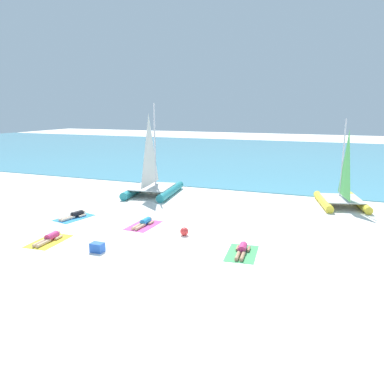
% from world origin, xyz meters
% --- Properties ---
extents(ground_plane, '(120.00, 120.00, 0.00)m').
position_xyz_m(ground_plane, '(0.00, 10.00, 0.00)').
color(ground_plane, white).
extents(ocean_water, '(120.00, 40.00, 0.05)m').
position_xyz_m(ocean_water, '(0.00, 31.76, 0.03)').
color(ocean_water, '#4C9EB7').
rests_on(ocean_water, ground).
extents(sailboat_teal, '(3.34, 4.69, 5.69)m').
position_xyz_m(sailboat_teal, '(-4.01, 8.70, 0.85)').
color(sailboat_teal, teal).
rests_on(sailboat_teal, ground).
extents(sailboat_yellow, '(3.18, 4.16, 4.84)m').
position_xyz_m(sailboat_yellow, '(7.21, 9.99, 0.72)').
color(sailboat_yellow, yellow).
rests_on(sailboat_yellow, ground).
extents(towel_leftmost, '(1.48, 2.09, 0.01)m').
position_xyz_m(towel_leftmost, '(-5.32, 2.55, 0.01)').
color(towel_leftmost, '#338CD8').
rests_on(towel_leftmost, ground).
extents(sunbather_leftmost, '(0.72, 1.56, 0.30)m').
position_xyz_m(sunbather_leftmost, '(-5.30, 2.62, 0.13)').
color(sunbather_leftmost, black).
rests_on(sunbather_leftmost, towel_leftmost).
extents(towel_center_left, '(1.22, 1.97, 0.01)m').
position_xyz_m(towel_center_left, '(-4.07, -0.66, 0.01)').
color(towel_center_left, yellow).
rests_on(towel_center_left, ground).
extents(sunbather_center_left, '(0.57, 1.57, 0.30)m').
position_xyz_m(sunbather_center_left, '(-4.07, -0.59, 0.13)').
color(sunbather_center_left, '#D83372').
rests_on(sunbather_center_left, towel_center_left).
extents(towel_center_right, '(1.15, 1.93, 0.01)m').
position_xyz_m(towel_center_right, '(-1.44, 2.69, 0.01)').
color(towel_center_right, '#D84C99').
rests_on(towel_center_right, ground).
extents(sunbather_center_right, '(0.55, 1.56, 0.30)m').
position_xyz_m(sunbather_center_right, '(-1.44, 2.76, 0.13)').
color(sunbather_center_right, '#268CCC').
rests_on(sunbather_center_right, towel_center_right).
extents(towel_rightmost, '(1.30, 2.01, 0.01)m').
position_xyz_m(towel_rightmost, '(3.74, 0.94, 0.01)').
color(towel_rightmost, '#4CB266').
rests_on(towel_rightmost, ground).
extents(sunbather_rightmost, '(0.59, 1.57, 0.30)m').
position_xyz_m(sunbather_rightmost, '(3.74, 1.01, 0.13)').
color(sunbather_rightmost, '#D83372').
rests_on(sunbather_rightmost, towel_rightmost).
extents(beach_ball, '(0.36, 0.36, 0.36)m').
position_xyz_m(beach_ball, '(0.89, 2.08, 0.18)').
color(beach_ball, red).
rests_on(beach_ball, ground).
extents(cooler_box, '(0.50, 0.36, 0.36)m').
position_xyz_m(cooler_box, '(-1.49, -0.92, 0.18)').
color(cooler_box, blue).
rests_on(cooler_box, ground).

